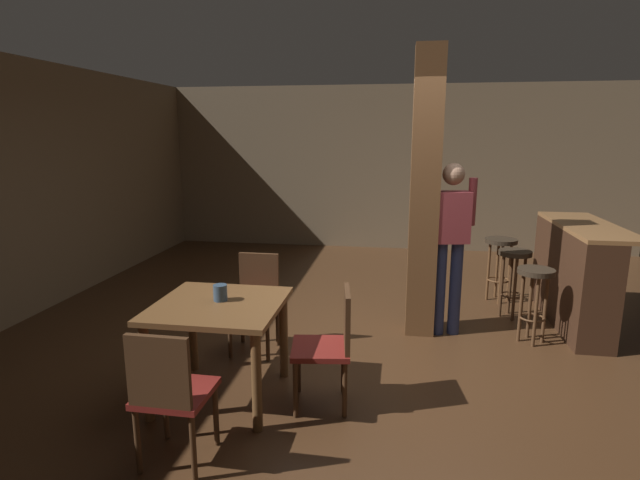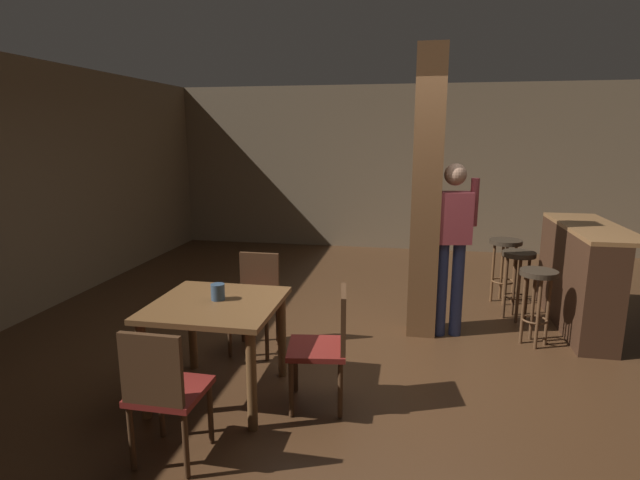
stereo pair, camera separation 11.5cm
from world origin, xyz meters
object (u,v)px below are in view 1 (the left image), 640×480
at_px(chair_east, 331,341).
at_px(bar_stool_near, 535,288).
at_px(bar_stool_far, 500,254).
at_px(bar_counter, 573,273).
at_px(chair_south, 170,391).
at_px(standing_person, 450,237).
at_px(dining_table, 219,319).
at_px(chair_north, 256,297).
at_px(bar_stool_mid, 514,268).
at_px(napkin_cup, 220,293).

distance_m(chair_east, bar_stool_near, 2.29).
bearing_deg(bar_stool_far, bar_counter, -46.27).
distance_m(chair_south, standing_person, 3.04).
height_order(dining_table, bar_counter, bar_counter).
bearing_deg(dining_table, chair_north, 88.71).
bearing_deg(bar_stool_near, bar_stool_mid, 94.25).
bearing_deg(standing_person, bar_counter, 20.87).
bearing_deg(chair_east, dining_table, -179.42).
bearing_deg(chair_north, bar_stool_near, 12.40).
distance_m(dining_table, bar_stool_near, 2.99).
distance_m(chair_east, standing_person, 1.88).
bearing_deg(standing_person, bar_stool_mid, 38.01).
height_order(chair_north, bar_stool_near, chair_north).
bearing_deg(chair_north, bar_stool_mid, 26.13).
xyz_separation_m(bar_stool_near, bar_stool_mid, (-0.05, 0.68, 0.01)).
bearing_deg(bar_stool_far, chair_north, -144.07).
xyz_separation_m(dining_table, bar_stool_far, (2.52, 2.70, -0.05)).
bearing_deg(bar_stool_near, napkin_cup, -151.63).
bearing_deg(standing_person, dining_table, -139.41).
bearing_deg(dining_table, bar_counter, 33.24).
height_order(chair_north, napkin_cup, chair_north).
height_order(bar_counter, bar_stool_near, bar_counter).
height_order(bar_stool_mid, bar_stool_far, bar_stool_far).
relative_size(dining_table, chair_north, 1.05).
bearing_deg(bar_stool_near, chair_north, -167.60).
bearing_deg(chair_south, chair_north, 89.37).
distance_m(chair_north, bar_stool_mid, 2.83).
bearing_deg(bar_stool_mid, bar_counter, -8.04).
relative_size(napkin_cup, bar_stool_near, 0.17).
height_order(dining_table, bar_stool_mid, dining_table).
xyz_separation_m(chair_east, bar_stool_near, (1.77, 1.45, 0.05)).
relative_size(chair_south, bar_stool_near, 1.21).
bearing_deg(bar_counter, chair_north, -159.51).
xyz_separation_m(chair_north, chair_south, (-0.02, -1.74, 0.00)).
xyz_separation_m(chair_south, napkin_cup, (-0.00, 0.90, 0.32)).
bearing_deg(bar_counter, standing_person, -159.13).
relative_size(chair_north, standing_person, 0.52).
bearing_deg(bar_counter, bar_stool_mid, 171.96).
distance_m(dining_table, bar_stool_mid, 3.34).
height_order(chair_north, chair_south, same).
relative_size(bar_stool_mid, bar_stool_far, 0.98).
relative_size(standing_person, bar_stool_far, 2.24).
bearing_deg(standing_person, chair_north, -159.80).
bearing_deg(napkin_cup, chair_north, 88.43).
height_order(dining_table, napkin_cup, napkin_cup).
distance_m(chair_south, napkin_cup, 0.95).
xyz_separation_m(chair_east, standing_person, (0.96, 1.54, 0.50)).
relative_size(napkin_cup, bar_stool_far, 0.16).
height_order(chair_south, bar_stool_mid, chair_south).
xyz_separation_m(bar_counter, bar_stool_far, (-0.62, 0.65, 0.03)).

